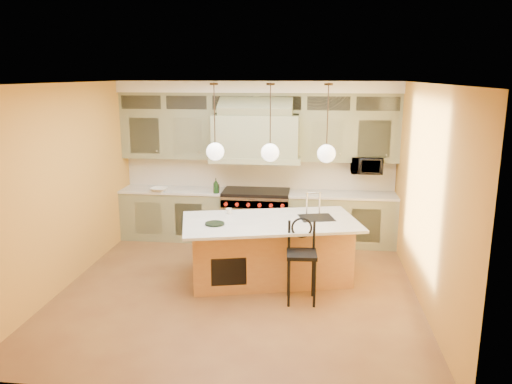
# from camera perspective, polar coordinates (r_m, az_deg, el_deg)

# --- Properties ---
(floor) EXTENTS (5.00, 5.00, 0.00)m
(floor) POSITION_cam_1_polar(r_m,az_deg,el_deg) (7.33, -1.98, -10.97)
(floor) COLOR brown
(floor) RESTS_ON ground
(ceiling) EXTENTS (5.00, 5.00, 0.00)m
(ceiling) POSITION_cam_1_polar(r_m,az_deg,el_deg) (6.68, -2.18, 12.34)
(ceiling) COLOR white
(ceiling) RESTS_ON wall_back
(wall_back) EXTENTS (5.00, 0.00, 5.00)m
(wall_back) POSITION_cam_1_polar(r_m,az_deg,el_deg) (9.29, 0.29, 3.62)
(wall_back) COLOR gold
(wall_back) RESTS_ON ground
(wall_front) EXTENTS (5.00, 0.00, 5.00)m
(wall_front) POSITION_cam_1_polar(r_m,az_deg,el_deg) (4.51, -6.98, -7.07)
(wall_front) COLOR gold
(wall_front) RESTS_ON ground
(wall_left) EXTENTS (0.00, 5.00, 5.00)m
(wall_left) POSITION_cam_1_polar(r_m,az_deg,el_deg) (7.65, -20.92, 0.63)
(wall_left) COLOR gold
(wall_left) RESTS_ON ground
(wall_right) EXTENTS (0.00, 5.00, 5.00)m
(wall_right) POSITION_cam_1_polar(r_m,az_deg,el_deg) (6.94, 18.79, -0.43)
(wall_right) COLOR gold
(wall_right) RESTS_ON ground
(back_cabinetry) EXTENTS (5.00, 0.77, 2.90)m
(back_cabinetry) POSITION_cam_1_polar(r_m,az_deg,el_deg) (9.03, 0.10, 3.22)
(back_cabinetry) COLOR gray
(back_cabinetry) RESTS_ON floor
(range) EXTENTS (1.20, 0.74, 0.96)m
(range) POSITION_cam_1_polar(r_m,az_deg,el_deg) (9.16, 0.03, -2.71)
(range) COLOR silver
(range) RESTS_ON floor
(kitchen_island) EXTENTS (2.79, 1.93, 1.35)m
(kitchen_island) POSITION_cam_1_polar(r_m,az_deg,el_deg) (7.52, 1.59, -6.45)
(kitchen_island) COLOR #AD6E3D
(kitchen_island) RESTS_ON floor
(counter_stool) EXTENTS (0.42, 0.42, 1.14)m
(counter_stool) POSITION_cam_1_polar(r_m,az_deg,el_deg) (6.76, 5.23, -7.24)
(counter_stool) COLOR black
(counter_stool) RESTS_ON floor
(microwave) EXTENTS (0.54, 0.37, 0.30)m
(microwave) POSITION_cam_1_polar(r_m,az_deg,el_deg) (9.03, 12.51, 3.03)
(microwave) COLOR black
(microwave) RESTS_ON back_cabinetry
(oil_bottle_a) EXTENTS (0.12, 0.12, 0.27)m
(oil_bottle_a) POSITION_cam_1_polar(r_m,az_deg,el_deg) (8.91, -4.61, 0.71)
(oil_bottle_a) COLOR black
(oil_bottle_a) RESTS_ON back_cabinetry
(oil_bottle_b) EXTENTS (0.10, 0.10, 0.22)m
(oil_bottle_b) POSITION_cam_1_polar(r_m,az_deg,el_deg) (8.96, -4.55, 0.61)
(oil_bottle_b) COLOR black
(oil_bottle_b) RESTS_ON back_cabinetry
(fruit_bowl) EXTENTS (0.32, 0.32, 0.07)m
(fruit_bowl) POSITION_cam_1_polar(r_m,az_deg,el_deg) (9.20, -11.04, 0.27)
(fruit_bowl) COLOR white
(fruit_bowl) RESTS_ON back_cabinetry
(cup) EXTENTS (0.09, 0.09, 0.08)m
(cup) POSITION_cam_1_polar(r_m,az_deg,el_deg) (7.68, -3.14, -2.20)
(cup) COLOR white
(cup) RESTS_ON kitchen_island
(pendant_left) EXTENTS (0.26, 0.26, 1.11)m
(pendant_left) POSITION_cam_1_polar(r_m,az_deg,el_deg) (7.27, -4.69, 4.86)
(pendant_left) COLOR #2D2319
(pendant_left) RESTS_ON ceiling
(pendant_center) EXTENTS (0.26, 0.26, 1.11)m
(pendant_center) POSITION_cam_1_polar(r_m,az_deg,el_deg) (7.16, 1.62, 4.76)
(pendant_center) COLOR #2D2319
(pendant_center) RESTS_ON ceiling
(pendant_right) EXTENTS (0.26, 0.26, 1.11)m
(pendant_right) POSITION_cam_1_polar(r_m,az_deg,el_deg) (7.13, 8.06, 4.60)
(pendant_right) COLOR #2D2319
(pendant_right) RESTS_ON ceiling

